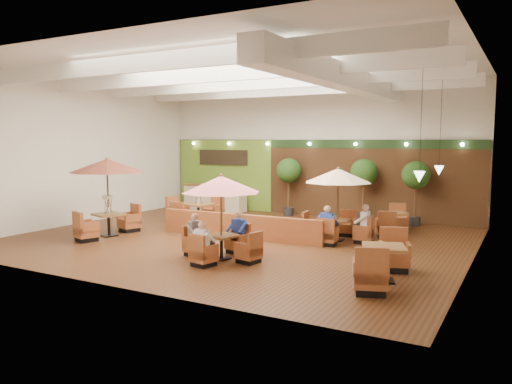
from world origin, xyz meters
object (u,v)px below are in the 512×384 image
Objects in this scene: diner_2 at (196,230)px; booth_divider at (239,226)px; table_5 at (392,223)px; topiary_2 at (416,178)px; table_2 at (338,190)px; table_3 at (193,212)px; topiary_0 at (289,173)px; diner_4 at (364,219)px; service_counter at (215,198)px; table_0 at (107,177)px; table_1 at (221,201)px; topiary_1 at (364,175)px; diner_0 at (203,238)px; diner_1 at (238,228)px; table_4 at (383,264)px; diner_3 at (328,221)px.

booth_divider is at bearing -163.45° from diner_2.
table_5 is 1.07× the size of topiary_2.
table_2 is 0.86× the size of table_3.
topiary_0 is 1.01× the size of topiary_2.
diner_4 is at bearing -5.47° from table_2.
service_counter reaches higher than table_5.
table_0 is 11.12m from topiary_2.
table_5 is at bearing 73.90° from table_1.
topiary_2 is (0.36, 1.93, 1.46)m from table_5.
service_counter is 3.87× the size of diner_4.
topiary_2 is (1.99, 0.00, -0.04)m from topiary_1.
diner_4 is (0.86, -0.00, -0.88)m from table_2.
topiary_1 is 3.45× the size of diner_0.
table_5 is (7.20, 1.79, -0.11)m from table_3.
table_3 is 3.75× the size of diner_2.
diner_4 is (3.58, 3.94, 0.02)m from diner_2.
topiary_2 is at bearing 0.00° from topiary_1.
table_2 is 4.10m from topiary_1.
table_5 is 3.64× the size of diner_0.
topiary_0 is 7.47m from diner_1.
diner_4 reaches higher than table_4.
table_1 is 1.21m from diner_2.
table_4 is (8.48, -4.29, -0.06)m from table_3.
topiary_2 is at bearing 72.86° from diner_3.
service_counter reaches higher than diner_0.
diner_4 reaches higher than table_5.
table_0 is 3.74× the size of diner_1.
service_counter is at bearing 128.64° from booth_divider.
diner_0 reaches higher than booth_divider.
table_3 reaches higher than booth_divider.
booth_divider is at bearing -49.67° from service_counter.
topiary_0 reaches higher than diner_3.
topiary_1 is at bearing 90.18° from table_4.
table_3 is at bearing -121.92° from topiary_0.
table_5 is at bearing 37.72° from booth_divider.
table_4 is at bearing 13.05° from table_0.
table_4 is (9.46, -0.89, -1.61)m from table_0.
table_1 is 0.89× the size of table_5.
table_3 is 1.05× the size of table_5.
table_0 is at bearing -171.50° from table_5.
topiary_1 is at bearing 90.04° from table_2.
table_4 is at bearing 102.26° from diner_2.
table_5 is at bearing -116.25° from diner_1.
table_0 is 7.38m from diner_3.
diner_2 is at bearing 141.54° from diner_0.
table_0 reaches higher than table_2.
table_3 is at bearing 135.06° from diner_0.
table_0 is 1.13× the size of topiary_2.
booth_divider is 4.68m from table_0.
table_0 is 9.67m from topiary_1.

